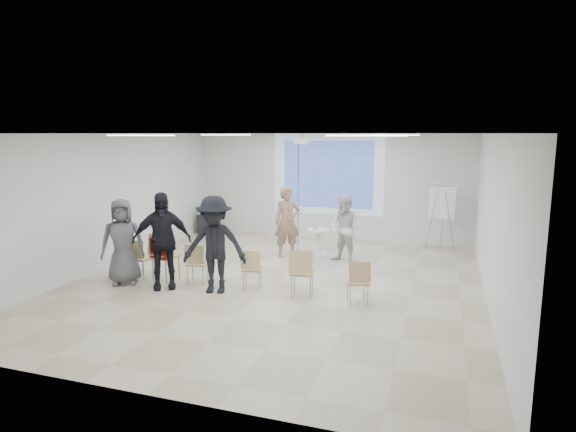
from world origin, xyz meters
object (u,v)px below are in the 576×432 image
(player_left, at_px, (287,217))
(chair_far_left, at_px, (140,256))
(chair_center, at_px, (251,266))
(av_cart, at_px, (209,222))
(chair_left_mid, at_px, (162,253))
(chair_left_inner, at_px, (196,261))
(audience_mid, at_px, (214,238))
(audience_outer, at_px, (122,237))
(player_right, at_px, (345,225))
(pedestal_table, at_px, (318,241))
(laptop, at_px, (198,262))
(chair_right_inner, at_px, (302,269))
(flipchart_easel, at_px, (442,202))
(audience_left, at_px, (162,234))
(chair_right_far, at_px, (358,279))

(player_left, xyz_separation_m, chair_far_left, (-2.36, -2.67, -0.49))
(chair_center, height_order, av_cart, av_cart)
(chair_left_mid, bearing_deg, chair_left_inner, 12.78)
(player_left, relative_size, audience_mid, 0.93)
(chair_far_left, bearing_deg, audience_outer, -96.18)
(chair_left_mid, bearing_deg, player_right, 50.86)
(pedestal_table, distance_m, laptop, 3.36)
(chair_right_inner, height_order, flipchart_easel, flipchart_easel)
(audience_outer, xyz_separation_m, av_cart, (-0.60, 4.85, -0.58))
(player_left, bearing_deg, player_right, -34.53)
(player_left, height_order, chair_left_inner, player_left)
(chair_left_mid, height_order, audience_mid, audience_mid)
(chair_right_inner, bearing_deg, chair_center, 163.44)
(pedestal_table, xyz_separation_m, chair_center, (-0.59, -2.91, 0.08))
(chair_far_left, bearing_deg, pedestal_table, 51.56)
(chair_left_mid, distance_m, chair_center, 1.96)
(chair_far_left, distance_m, chair_left_mid, 0.56)
(laptop, height_order, flipchart_easel, flipchart_easel)
(audience_mid, xyz_separation_m, flipchart_easel, (4.05, 4.69, 0.25))
(chair_left_mid, xyz_separation_m, audience_outer, (-0.65, -0.38, 0.38))
(chair_left_mid, relative_size, audience_left, 0.46)
(pedestal_table, relative_size, chair_far_left, 0.85)
(player_left, xyz_separation_m, chair_left_inner, (-1.04, -2.69, -0.49))
(chair_right_inner, relative_size, audience_outer, 0.47)
(chair_right_inner, xyz_separation_m, laptop, (-2.24, 0.20, -0.10))
(chair_far_left, bearing_deg, av_cart, 107.07)
(chair_left_mid, height_order, chair_left_inner, chair_left_mid)
(chair_left_mid, xyz_separation_m, flipchart_easel, (5.40, 4.39, 0.71))
(chair_left_mid, xyz_separation_m, laptop, (0.76, 0.09, -0.14))
(chair_left_mid, relative_size, chair_center, 1.25)
(chair_left_mid, height_order, audience_outer, audience_outer)
(chair_far_left, distance_m, flipchart_easel, 7.42)
(flipchart_easel, bearing_deg, player_left, -143.91)
(chair_far_left, relative_size, chair_right_inner, 0.90)
(chair_right_far, relative_size, audience_outer, 0.42)
(player_left, relative_size, chair_far_left, 2.37)
(player_left, relative_size, av_cart, 2.34)
(chair_left_mid, xyz_separation_m, chair_right_far, (4.07, -0.17, -0.11))
(chair_left_mid, distance_m, chair_left_inner, 0.78)
(player_right, height_order, audience_outer, audience_outer)
(audience_outer, relative_size, av_cart, 2.31)
(chair_far_left, bearing_deg, laptop, 11.21)
(chair_left_inner, xyz_separation_m, av_cart, (-2.03, 4.47, -0.11))
(chair_left_inner, bearing_deg, audience_left, -154.45)
(flipchart_easel, bearing_deg, chair_left_inner, -125.80)
(pedestal_table, distance_m, player_right, 0.97)
(player_right, bearing_deg, audience_mid, -99.26)
(chair_right_far, distance_m, laptop, 3.31)
(pedestal_table, height_order, chair_right_inner, chair_right_inner)
(chair_right_far, bearing_deg, audience_mid, 162.65)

